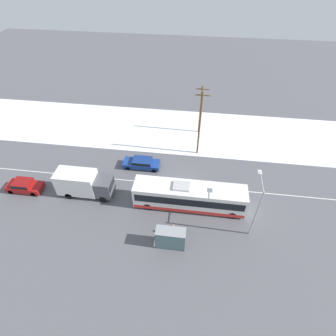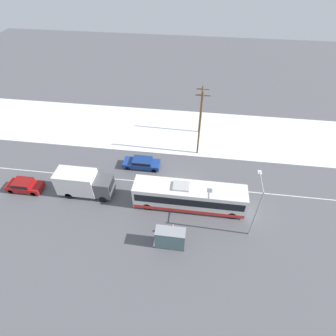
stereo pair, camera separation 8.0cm
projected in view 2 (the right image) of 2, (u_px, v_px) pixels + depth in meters
name	position (u px, v px, depth m)	size (l,w,h in m)	color
ground_plane	(181.00, 185.00, 32.40)	(120.00, 120.00, 0.00)	#56565B
snow_lot	(189.00, 131.00, 40.75)	(80.00, 11.77, 0.12)	white
lane_marking_center	(181.00, 185.00, 32.40)	(60.00, 0.12, 0.00)	silver
city_bus	(189.00, 196.00, 29.00)	(12.32, 2.57, 3.24)	white
box_truck	(84.00, 183.00, 30.26)	(6.45, 2.30, 3.25)	silver
sedan_car	(142.00, 163.00, 34.38)	(4.80, 1.80, 1.32)	navy
parked_car_near_truck	(24.00, 185.00, 31.34)	(4.14, 1.80, 1.46)	maroon
pedestrian_at_stop	(173.00, 228.00, 26.66)	(0.57, 0.25, 1.57)	#23232D
bus_shelter	(170.00, 238.00, 25.05)	(2.90, 1.20, 2.40)	gray
streetlamp	(257.00, 203.00, 24.93)	(0.36, 3.06, 6.50)	#9EA3A8
utility_pole_roadside	(200.00, 124.00, 33.62)	(1.80, 0.24, 9.40)	brown
utility_pole_snowlot	(201.00, 109.00, 37.99)	(1.80, 0.24, 7.65)	brown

